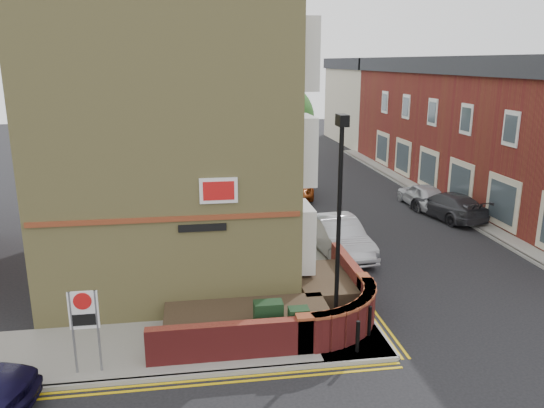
{
  "coord_description": "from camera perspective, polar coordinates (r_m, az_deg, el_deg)",
  "views": [
    {
      "loc": [
        -2.2,
        -11.92,
        7.72
      ],
      "look_at": [
        0.22,
        4.0,
        3.37
      ],
      "focal_mm": 35.0,
      "sensor_mm": 36.0,
      "label": 1
    }
  ],
  "objects": [
    {
      "name": "utility_cabinet_small",
      "position": [
        14.97,
        2.88,
        -13.02
      ],
      "size": [
        0.55,
        0.4,
        1.1
      ],
      "primitive_type": "cube",
      "color": "black",
      "rests_on": "pavement_corner"
    },
    {
      "name": "pavement_corner",
      "position": [
        15.51,
        -12.71,
        -14.9
      ],
      "size": [
        13.0,
        3.0,
        0.12
      ],
      "primitive_type": "cube",
      "color": "gray",
      "rests_on": "ground"
    },
    {
      "name": "garden_wall",
      "position": [
        16.51,
        0.04,
        -12.78
      ],
      "size": [
        6.8,
        6.0,
        1.2
      ],
      "primitive_type": null,
      "color": "maroon",
      "rests_on": "ground"
    },
    {
      "name": "kerb_main_far",
      "position": [
        29.23,
        18.58,
        -0.89
      ],
      "size": [
        0.15,
        40.0,
        0.12
      ],
      "primitive_type": "cube",
      "color": "gray",
      "rests_on": "ground"
    },
    {
      "name": "red_car_main",
      "position": [
        31.21,
        2.31,
        1.98
      ],
      "size": [
        2.66,
        4.8,
        1.27
      ],
      "primitive_type": "imported",
      "rotation": [
        0.0,
        0.0,
        -0.12
      ],
      "color": "#943C10",
      "rests_on": "ground"
    },
    {
      "name": "kerb_side",
      "position": [
        14.23,
        -13.11,
        -17.9
      ],
      "size": [
        13.0,
        0.15,
        0.12
      ],
      "primitive_type": "cube",
      "color": "gray",
      "rests_on": "ground"
    },
    {
      "name": "pavement_far",
      "position": [
        30.18,
        21.97,
        -0.72
      ],
      "size": [
        4.0,
        40.0,
        0.12
      ],
      "primitive_type": "cube",
      "color": "gray",
      "rests_on": "ground"
    },
    {
      "name": "utility_cabinet_large",
      "position": [
        15.08,
        -0.41,
        -12.55
      ],
      "size": [
        0.8,
        0.45,
        1.2
      ],
      "primitive_type": "cube",
      "color": "black",
      "rests_on": "pavement_corner"
    },
    {
      "name": "zone_sign",
      "position": [
        14.11,
        -19.56,
        -11.35
      ],
      "size": [
        0.72,
        0.07,
        2.2
      ],
      "color": "slate",
      "rests_on": "pavement_corner"
    },
    {
      "name": "traffic_light_assembly",
      "position": [
        37.54,
        -1.53,
        7.55
      ],
      "size": [
        0.2,
        0.16,
        4.2
      ],
      "color": "black",
      "rests_on": "pavement_main"
    },
    {
      "name": "grey_car_far",
      "position": [
        28.29,
        18.37,
        -0.11
      ],
      "size": [
        2.82,
        4.9,
        1.34
      ],
      "primitive_type": "imported",
      "rotation": [
        0.0,
        0.0,
        3.36
      ],
      "color": "#2E2E33",
      "rests_on": "ground"
    },
    {
      "name": "tree_mid",
      "position": [
        34.32,
        -1.6,
        10.89
      ],
      "size": [
        4.03,
        4.03,
        7.42
      ],
      "color": "#382B1E",
      "rests_on": "pavement_main"
    },
    {
      "name": "yellow_lines_side",
      "position": [
        14.05,
        -13.17,
        -18.64
      ],
      "size": [
        13.0,
        0.28,
        0.01
      ],
      "primitive_type": "cube",
      "color": "gold",
      "rests_on": "ground"
    },
    {
      "name": "tree_far",
      "position": [
        42.27,
        -2.96,
        11.29
      ],
      "size": [
        3.81,
        3.81,
        7.0
      ],
      "color": "#382B1E",
      "rests_on": "pavement_main"
    },
    {
      "name": "kerb_main_near",
      "position": [
        29.42,
        1.86,
        0.01
      ],
      "size": [
        0.15,
        32.0,
        0.12
      ],
      "primitive_type": "cube",
      "color": "gray",
      "rests_on": "ground"
    },
    {
      "name": "corner_building",
      "position": [
        19.99,
        -10.63,
        10.57
      ],
      "size": [
        8.95,
        10.4,
        13.6
      ],
      "color": "tan",
      "rests_on": "ground"
    },
    {
      "name": "silver_car_far",
      "position": [
        30.05,
        15.87,
        0.94
      ],
      "size": [
        1.66,
        3.93,
        1.33
      ],
      "primitive_type": "imported",
      "rotation": [
        0.0,
        0.0,
        3.17
      ],
      "color": "silver",
      "rests_on": "ground"
    },
    {
      "name": "pavement_main",
      "position": [
        29.26,
        -0.07,
        -0.07
      ],
      "size": [
        2.0,
        32.0,
        0.12
      ],
      "primitive_type": "cube",
      "color": "gray",
      "rests_on": "ground"
    },
    {
      "name": "ground",
      "position": [
        14.38,
        1.62,
        -17.39
      ],
      "size": [
        120.0,
        120.0,
        0.0
      ],
      "primitive_type": "plane",
      "color": "black",
      "rests_on": "ground"
    },
    {
      "name": "yellow_lines_main",
      "position": [
        29.48,
        2.33,
        -0.07
      ],
      "size": [
        0.28,
        32.0,
        0.01
      ],
      "primitive_type": "cube",
      "color": "gold",
      "rests_on": "ground"
    },
    {
      "name": "lamppost",
      "position": [
        14.35,
        7.17,
        -2.78
      ],
      "size": [
        0.25,
        0.5,
        6.3
      ],
      "color": "black",
      "rests_on": "pavement_corner"
    },
    {
      "name": "tree_near",
      "position": [
        26.48,
        0.56,
        8.56
      ],
      "size": [
        3.64,
        3.65,
        6.7
      ],
      "color": "#382B1E",
      "rests_on": "pavement_main"
    },
    {
      "name": "bollard_far",
      "position": [
        15.7,
        10.43,
        -12.26
      ],
      "size": [
        0.11,
        0.11,
        0.9
      ],
      "primitive_type": "cylinder",
      "color": "black",
      "rests_on": "pavement_corner"
    },
    {
      "name": "far_terrace",
      "position": [
        33.6,
        21.45,
        7.79
      ],
      "size": [
        5.4,
        30.4,
        8.0
      ],
      "color": "maroon",
      "rests_on": "ground"
    },
    {
      "name": "far_terrace_cream",
      "position": [
        52.77,
        10.03,
        10.9
      ],
      "size": [
        5.4,
        12.4,
        8.0
      ],
      "color": "beige",
      "rests_on": "ground"
    },
    {
      "name": "bollard_near",
      "position": [
        14.86,
        9.2,
        -13.88
      ],
      "size": [
        0.11,
        0.11,
        0.9
      ],
      "primitive_type": "cylinder",
      "color": "black",
      "rests_on": "pavement_corner"
    },
    {
      "name": "silver_car_near",
      "position": [
        22.01,
        7.13,
        -3.44
      ],
      "size": [
        2.13,
        4.8,
        1.53
      ],
      "primitive_type": "imported",
      "rotation": [
        0.0,
        0.0,
        0.11
      ],
      "color": "#999BA0",
      "rests_on": "ground"
    }
  ]
}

